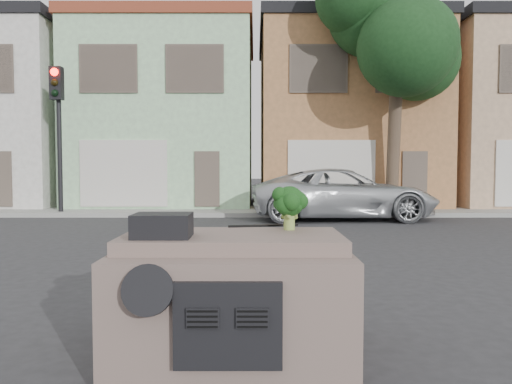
{
  "coord_description": "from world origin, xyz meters",
  "views": [
    {
      "loc": [
        0.2,
        -7.52,
        1.72
      ],
      "look_at": [
        0.21,
        0.5,
        1.3
      ],
      "focal_mm": 35.0,
      "sensor_mm": 36.0,
      "label": 1
    }
  ],
  "objects": [
    {
      "name": "ground_plane",
      "position": [
        0.0,
        0.0,
        0.0
      ],
      "size": [
        120.0,
        120.0,
        0.0
      ],
      "primitive_type": "plane",
      "color": "#303033",
      "rests_on": "ground"
    },
    {
      "name": "sidewalk",
      "position": [
        0.0,
        10.5,
        0.07
      ],
      "size": [
        40.0,
        3.0,
        0.15
      ],
      "primitive_type": "cube",
      "color": "gray",
      "rests_on": "ground"
    },
    {
      "name": "townhouse_white",
      "position": [
        -11.0,
        14.5,
        3.77
      ],
      "size": [
        7.2,
        8.2,
        7.55
      ],
      "primitive_type": "cube",
      "color": "silver",
      "rests_on": "ground"
    },
    {
      "name": "townhouse_mint",
      "position": [
        -3.5,
        14.5,
        3.77
      ],
      "size": [
        7.2,
        8.2,
        7.55
      ],
      "primitive_type": "cube",
      "color": "#A8D8A5",
      "rests_on": "ground"
    },
    {
      "name": "townhouse_tan",
      "position": [
        4.0,
        14.5,
        3.77
      ],
      "size": [
        7.2,
        8.2,
        7.55
      ],
      "primitive_type": "cube",
      "color": "#AC7447",
      "rests_on": "ground"
    },
    {
      "name": "townhouse_beige",
      "position": [
        11.5,
        14.5,
        3.77
      ],
      "size": [
        7.2,
        8.2,
        7.55
      ],
      "primitive_type": "cube",
      "color": "tan",
      "rests_on": "ground"
    },
    {
      "name": "silver_pickup",
      "position": [
        3.04,
        8.44,
        0.0
      ],
      "size": [
        5.96,
        2.87,
        1.63
      ],
      "primitive_type": "imported",
      "rotation": [
        0.0,
        0.0,
        1.6
      ],
      "color": "silver",
      "rests_on": "ground"
    },
    {
      "name": "traffic_signal",
      "position": [
        -6.5,
        9.5,
        2.55
      ],
      "size": [
        0.4,
        0.4,
        5.1
      ],
      "primitive_type": "cube",
      "color": "black",
      "rests_on": "ground"
    },
    {
      "name": "tree_near",
      "position": [
        5.0,
        9.8,
        4.25
      ],
      "size": [
        4.4,
        4.0,
        8.5
      ],
      "primitive_type": "cube",
      "color": "#173918",
      "rests_on": "ground"
    },
    {
      "name": "car_dashboard",
      "position": [
        0.0,
        -3.0,
        0.56
      ],
      "size": [
        2.0,
        1.8,
        1.12
      ],
      "primitive_type": "cube",
      "color": "#725E56",
      "rests_on": "ground"
    },
    {
      "name": "instrument_hump",
      "position": [
        -0.58,
        -3.35,
        1.22
      ],
      "size": [
        0.48,
        0.38,
        0.2
      ],
      "primitive_type": "cube",
      "color": "black",
      "rests_on": "car_dashboard"
    },
    {
      "name": "wiper_arm",
      "position": [
        0.28,
        -2.62,
        1.13
      ],
      "size": [
        0.69,
        0.15,
        0.02
      ],
      "primitive_type": "cube",
      "rotation": [
        0.0,
        0.0,
        0.17
      ],
      "color": "black",
      "rests_on": "car_dashboard"
    },
    {
      "name": "broccoli",
      "position": [
        0.52,
        -2.85,
        1.33
      ],
      "size": [
        0.49,
        0.49,
        0.42
      ],
      "primitive_type": "cube",
      "rotation": [
        0.0,
        0.0,
        2.3
      ],
      "color": "#133711",
      "rests_on": "car_dashboard"
    }
  ]
}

